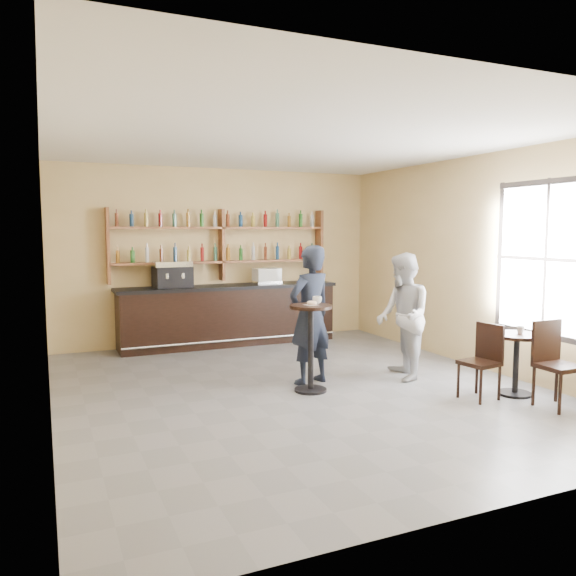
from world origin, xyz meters
name	(u,v)px	position (x,y,z in m)	size (l,w,h in m)	color
floor	(298,389)	(0.00, 0.00, 0.00)	(7.00, 7.00, 0.00)	slate
ceiling	(299,140)	(0.00, 0.00, 3.20)	(7.00, 7.00, 0.00)	white
wall_back	(220,256)	(0.00, 3.50, 1.60)	(7.00, 7.00, 0.00)	tan
wall_front	(503,297)	(0.00, -3.50, 1.60)	(7.00, 7.00, 0.00)	tan
wall_left	(45,275)	(-3.00, 0.00, 1.60)	(7.00, 7.00, 0.00)	tan
wall_right	(480,262)	(3.00, 0.00, 1.60)	(7.00, 7.00, 0.00)	tan
window_pane	(546,259)	(2.99, -1.20, 1.70)	(2.00, 2.00, 0.00)	white
window_frame	(545,259)	(2.99, -1.20, 1.70)	(0.04, 1.70, 2.10)	black
shelf_unit	(222,245)	(0.00, 3.37, 1.81)	(4.00, 0.26, 1.40)	brown
liquor_bottles	(222,236)	(0.00, 3.37, 1.98)	(3.68, 0.10, 1.00)	#8C5919
bar_counter	(229,315)	(0.05, 3.15, 0.54)	(4.01, 0.78, 1.09)	black
espresso_machine	(172,274)	(-0.96, 3.15, 1.31)	(0.63, 0.41, 0.45)	black
pastry_case	(267,276)	(0.80, 3.15, 1.23)	(0.48, 0.38, 0.29)	silver
pedestal_table	(311,348)	(0.10, -0.15, 0.56)	(0.55, 0.55, 1.13)	black
napkin	(311,305)	(0.10, -0.15, 1.13)	(0.15, 0.15, 0.00)	white
donut	(312,303)	(0.11, -0.16, 1.15)	(0.13, 0.13, 0.05)	#BD7C45
cup_pedestal	(317,300)	(0.24, -0.05, 1.17)	(0.12, 0.12, 0.10)	white
man_main	(310,315)	(0.26, 0.19, 0.94)	(0.68, 0.45, 1.88)	black
cafe_table	(516,364)	(2.40, -1.34, 0.39)	(0.62, 0.62, 0.78)	black
cup_cafe	(520,330)	(2.45, -1.34, 0.83)	(0.10, 0.10, 0.09)	white
chair_west	(479,362)	(1.85, -1.29, 0.46)	(0.40, 0.40, 0.93)	black
chair_south	(559,365)	(2.45, -1.94, 0.51)	(0.44, 0.44, 1.02)	black
patron_second	(403,316)	(1.55, -0.11, 0.89)	(0.86, 0.67, 1.77)	#A6A6AB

